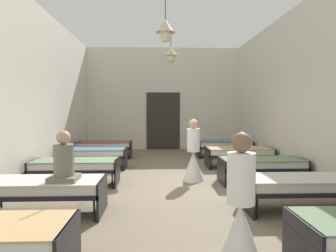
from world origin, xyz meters
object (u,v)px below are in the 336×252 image
(bed_left_row_3, at_px, (93,153))
(nurse_mid_aisle, at_px, (193,159))
(bed_right_row_3, at_px, (239,152))
(bed_left_row_4, at_px, (104,145))
(bed_right_row_1, at_px, (301,185))
(patient_seated_primary, at_px, (64,162))
(bed_left_row_2, at_px, (75,166))
(bed_right_row_4, at_px, (224,145))
(nurse_near_aisle, at_px, (241,219))
(bed_left_row_1, at_px, (44,188))
(bed_right_row_2, at_px, (262,164))

(bed_left_row_3, bearing_deg, nurse_mid_aisle, -30.68)
(bed_right_row_3, xyz_separation_m, bed_left_row_4, (-4.24, 1.90, 0.00))
(bed_left_row_4, bearing_deg, nurse_mid_aisle, -52.36)
(bed_right_row_1, relative_size, bed_right_row_3, 1.00)
(bed_left_row_3, distance_m, patient_seated_primary, 3.93)
(bed_right_row_3, bearing_deg, patient_seated_primary, -135.01)
(bed_left_row_2, relative_size, nurse_mid_aisle, 1.28)
(bed_right_row_4, relative_size, nurse_near_aisle, 1.28)
(bed_right_row_4, distance_m, nurse_near_aisle, 7.61)
(bed_left_row_1, height_order, bed_right_row_4, same)
(bed_right_row_1, bearing_deg, patient_seated_primary, -178.65)
(bed_left_row_1, height_order, patient_seated_primary, patient_seated_primary)
(bed_right_row_1, distance_m, bed_right_row_4, 5.70)
(bed_left_row_1, distance_m, bed_right_row_1, 4.24)
(bed_right_row_1, xyz_separation_m, bed_left_row_4, (-4.24, 5.70, 0.00))
(bed_right_row_2, distance_m, bed_right_row_3, 1.90)
(bed_left_row_1, distance_m, bed_right_row_3, 5.70)
(patient_seated_primary, bearing_deg, bed_left_row_4, 93.46)
(bed_right_row_1, xyz_separation_m, nurse_mid_aisle, (-1.54, 2.20, 0.09))
(nurse_near_aisle, bearing_deg, bed_right_row_2, -90.20)
(bed_right_row_2, bearing_deg, bed_left_row_4, 138.15)
(bed_left_row_1, bearing_deg, bed_left_row_4, 90.00)
(bed_right_row_3, bearing_deg, nurse_near_aisle, -105.39)
(bed_right_row_1, distance_m, nurse_near_aisle, 2.33)
(bed_left_row_1, bearing_deg, bed_left_row_2, 90.00)
(bed_right_row_2, relative_size, nurse_near_aisle, 1.28)
(bed_left_row_4, distance_m, patient_seated_primary, 5.82)
(bed_right_row_2, height_order, bed_left_row_4, same)
(bed_right_row_1, bearing_deg, bed_left_row_2, 155.88)
(bed_left_row_1, relative_size, bed_right_row_4, 1.00)
(bed_right_row_2, xyz_separation_m, bed_left_row_4, (-4.24, 3.80, 0.00))
(bed_left_row_3, bearing_deg, nurse_near_aisle, -63.93)
(bed_right_row_4, distance_m, patient_seated_primary, 6.99)
(nurse_near_aisle, bearing_deg, bed_left_row_3, -41.43)
(nurse_near_aisle, xyz_separation_m, patient_seated_primary, (-2.37, 1.66, 0.34))
(bed_right_row_1, distance_m, bed_right_row_3, 3.80)
(nurse_mid_aisle, bearing_deg, bed_left_row_1, 8.39)
(bed_left_row_1, bearing_deg, bed_right_row_2, 24.12)
(bed_left_row_2, distance_m, bed_left_row_4, 3.80)
(bed_right_row_2, bearing_deg, bed_right_row_4, 90.00)
(bed_left_row_3, height_order, nurse_near_aisle, nurse_near_aisle)
(bed_left_row_3, bearing_deg, bed_right_row_3, 0.00)
(bed_right_row_1, height_order, bed_left_row_4, same)
(bed_left_row_2, bearing_deg, bed_right_row_3, 24.12)
(nurse_mid_aisle, bearing_deg, bed_right_row_1, 94.31)
(bed_left_row_3, distance_m, nurse_mid_aisle, 3.14)
(bed_right_row_4, relative_size, nurse_mid_aisle, 1.28)
(bed_right_row_3, bearing_deg, bed_left_row_1, -138.15)
(bed_left_row_1, relative_size, nurse_mid_aisle, 1.28)
(bed_left_row_4, distance_m, bed_right_row_4, 4.24)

